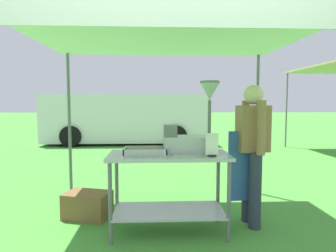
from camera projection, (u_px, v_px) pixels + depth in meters
ground_plane at (159, 153)px, 8.20m from camera, size 70.00×70.00×0.00m
stall_canopy at (168, 37)px, 3.09m from camera, size 3.05×2.54×2.18m
donut_cart at (169, 176)px, 3.11m from camera, size 1.28×0.60×0.87m
donut_tray at (145, 152)px, 3.04m from camera, size 0.45×0.28×0.07m
donut_fryer at (192, 132)px, 3.16m from camera, size 0.61×0.28×0.78m
menu_sign at (212, 147)px, 2.93m from camera, size 0.13×0.05×0.24m
vendor at (252, 147)px, 3.29m from camera, size 0.46×0.54×1.61m
supply_crate at (88, 205)px, 3.55m from camera, size 0.61×0.49×0.31m
van_white at (126, 118)px, 10.21m from camera, size 5.47×2.12×1.69m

